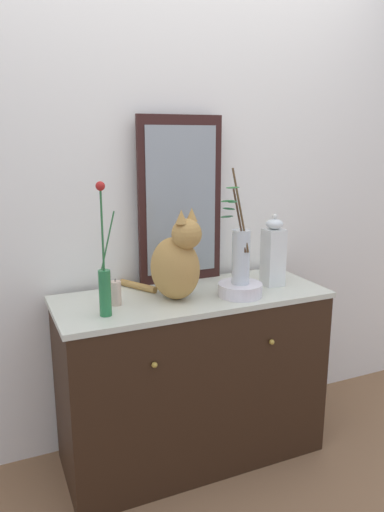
# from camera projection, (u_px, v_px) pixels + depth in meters

# --- Properties ---
(ground_plane) EXTENTS (6.00, 6.00, 0.00)m
(ground_plane) POSITION_uv_depth(u_px,v_px,m) (192.00, 452.00, 2.41)
(ground_plane) COLOR #896343
(wall_back) EXTENTS (4.40, 0.08, 2.60)m
(wall_back) POSITION_uv_depth(u_px,v_px,m) (166.00, 184.00, 2.39)
(wall_back) COLOR white
(wall_back) RESTS_ON ground_plane
(sideboard) EXTENTS (1.24, 0.51, 0.83)m
(sideboard) POSITION_uv_depth(u_px,v_px,m) (192.00, 377.00, 2.31)
(sideboard) COLOR #301D11
(sideboard) RESTS_ON ground_plane
(mirror_leaning) EXTENTS (0.42, 0.03, 0.80)m
(mirror_leaning) POSITION_uv_depth(u_px,v_px,m) (181.00, 201.00, 2.33)
(mirror_leaning) COLOR #321816
(mirror_leaning) RESTS_ON sideboard
(cat_sitting) EXTENTS (0.31, 0.45, 0.41)m
(cat_sitting) POSITION_uv_depth(u_px,v_px,m) (176.00, 263.00, 2.11)
(cat_sitting) COLOR #B38645
(cat_sitting) RESTS_ON sideboard
(vase_slim_green) EXTENTS (0.08, 0.05, 0.54)m
(vase_slim_green) POSITION_uv_depth(u_px,v_px,m) (105.00, 281.00, 1.92)
(vase_slim_green) COLOR #26713E
(vase_slim_green) RESTS_ON sideboard
(bowl_porcelain) EXTENTS (0.20, 0.20, 0.06)m
(bowl_porcelain) POSITION_uv_depth(u_px,v_px,m) (240.00, 289.00, 2.19)
(bowl_porcelain) COLOR white
(bowl_porcelain) RESTS_ON sideboard
(vase_glass_clear) EXTENTS (0.16, 0.11, 0.51)m
(vase_glass_clear) POSITION_uv_depth(u_px,v_px,m) (240.00, 253.00, 2.15)
(vase_glass_clear) COLOR silver
(vase_glass_clear) RESTS_ON bowl_porcelain
(jar_lidded_porcelain) EXTENTS (0.09, 0.09, 0.35)m
(jar_lidded_porcelain) POSITION_uv_depth(u_px,v_px,m) (273.00, 253.00, 2.32)
(jar_lidded_porcelain) COLOR white
(jar_lidded_porcelain) RESTS_ON sideboard
(candle_pillar) EXTENTS (0.05, 0.05, 0.12)m
(candle_pillar) POSITION_uv_depth(u_px,v_px,m) (116.00, 293.00, 2.06)
(candle_pillar) COLOR beige
(candle_pillar) RESTS_ON sideboard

